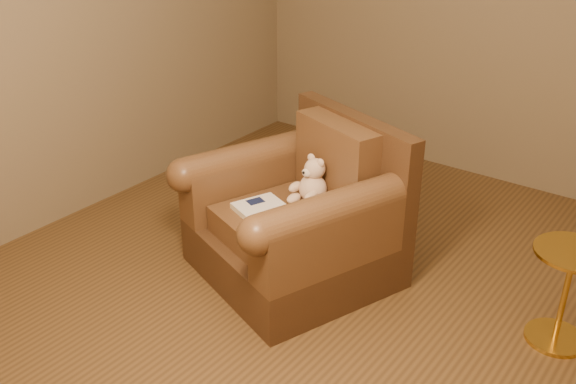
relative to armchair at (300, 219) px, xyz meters
The scene contains 5 objects.
floor 0.52m from the armchair, 16.70° to the right, with size 4.00×4.00×0.00m, color brown.
armchair is the anchor object (origin of this frame).
teddy_bear 0.20m from the armchair, 76.15° to the left, with size 0.20×0.23×0.28m.
guidebook 0.23m from the armchair, 102.81° to the right, with size 0.48×0.39×0.03m.
side_table 1.39m from the armchair, 10.54° to the left, with size 0.36×0.36×0.51m.
Camera 1 is at (1.44, -2.41, 2.05)m, focal length 40.00 mm.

